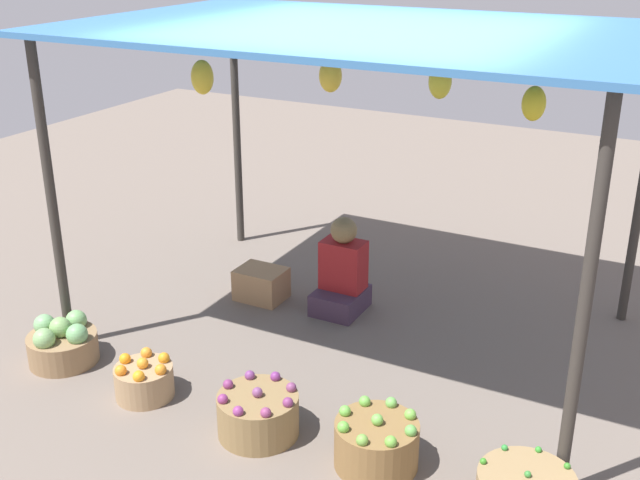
% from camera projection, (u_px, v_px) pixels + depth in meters
% --- Properties ---
extents(ground_plane, '(14.00, 14.00, 0.00)m').
position_uv_depth(ground_plane, '(354.00, 330.00, 6.00)').
color(ground_plane, '#6F6259').
extents(market_stall_structure, '(3.86, 2.61, 2.27)m').
position_uv_depth(market_stall_structure, '(360.00, 48.00, 5.21)').
color(market_stall_structure, '#38332D').
rests_on(market_stall_structure, ground).
extents(vendor_person, '(0.36, 0.44, 0.78)m').
position_uv_depth(vendor_person, '(342.00, 275.00, 6.22)').
color(vendor_person, '#422F45').
rests_on(vendor_person, ground).
extents(basket_cabbages, '(0.49, 0.49, 0.34)m').
position_uv_depth(basket_cabbages, '(62.00, 343.00, 5.53)').
color(basket_cabbages, '#8E6E4B').
rests_on(basket_cabbages, ground).
extents(basket_oranges, '(0.38, 0.38, 0.28)m').
position_uv_depth(basket_oranges, '(144.00, 380.00, 5.13)').
color(basket_oranges, '#A3825B').
rests_on(basket_oranges, ground).
extents(basket_purple_onions, '(0.50, 0.50, 0.32)m').
position_uv_depth(basket_purple_onions, '(258.00, 414.00, 4.75)').
color(basket_purple_onions, olive).
rests_on(basket_purple_onions, ground).
extents(basket_green_apples, '(0.48, 0.48, 0.34)m').
position_uv_depth(basket_green_apples, '(376.00, 443.00, 4.46)').
color(basket_green_apples, olive).
rests_on(basket_green_apples, ground).
extents(wooden_crate_near_vendor, '(0.39, 0.31, 0.26)m').
position_uv_depth(wooden_crate_near_vendor, '(261.00, 284.00, 6.47)').
color(wooden_crate_near_vendor, '#A57D55').
rests_on(wooden_crate_near_vendor, ground).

